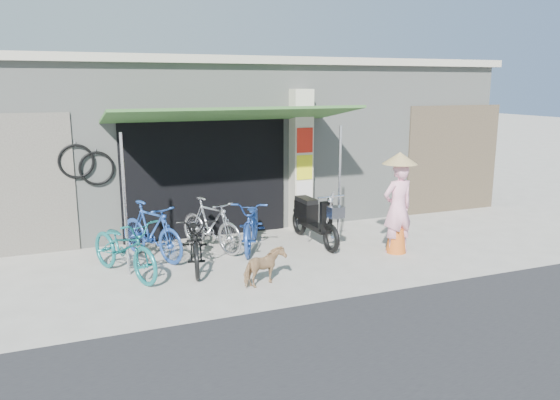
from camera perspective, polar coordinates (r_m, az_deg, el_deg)
name	(u,v)px	position (r m, az deg, el deg)	size (l,w,h in m)	color
ground	(312,267)	(9.54, 3.37, -6.96)	(80.00, 80.00, 0.00)	#AFAA9E
bicycle_shop	(227,135)	(13.86, -5.57, 6.73)	(12.30, 5.30, 3.66)	gray
shop_pillar	(300,160)	(11.71, 2.15, 4.16)	(0.42, 0.44, 3.00)	beige
awning	(232,116)	(10.24, -5.02, 8.69)	(4.60, 1.88, 2.72)	#315B28
neighbour_right	(453,159)	(14.04, 17.62, 4.10)	(2.60, 0.06, 2.60)	brown
bike_teal	(124,247)	(9.28, -15.95, -4.76)	(0.66, 1.89, 0.99)	#197171
bike_blue	(151,231)	(10.08, -13.29, -3.15)	(0.49, 1.73, 1.04)	#21479A
bike_black	(196,241)	(9.44, -8.78, -4.25)	(0.63, 1.82, 0.96)	black
bike_silver	(211,224)	(10.39, -7.24, -2.56)	(0.47, 1.67, 1.01)	silver
bike_navy	(252,223)	(10.44, -2.92, -2.44)	(0.66, 1.89, 0.99)	#22479C
street_dog	(264,267)	(8.59, -1.64, -7.02)	(0.32, 0.71, 0.60)	tan
moped	(313,219)	(10.82, 3.50, -1.95)	(0.54, 1.92, 1.08)	black
nun	(398,204)	(10.31, 12.21, -0.42)	(0.65, 0.64, 1.90)	#F9A7BF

